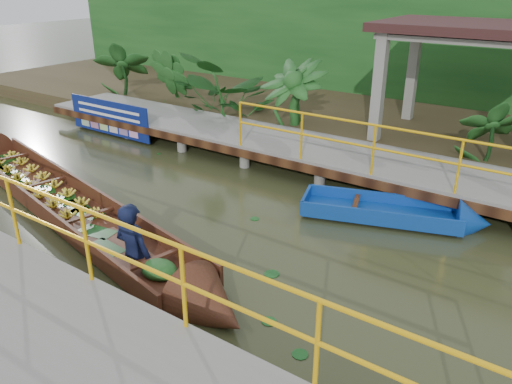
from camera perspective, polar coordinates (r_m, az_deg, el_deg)
The scene contains 10 objects.
ground at distance 9.35m, azimuth -6.11°, elevation -3.16°, with size 80.00×80.00×0.00m, color #2D3118.
land_strip at distance 15.35m, azimuth 12.52°, elevation 8.08°, with size 30.00×8.00×0.45m, color #352C1A.
far_dock at distance 11.75m, azimuth 4.81°, elevation 5.10°, with size 16.00×2.06×1.66m.
near_dock at distance 6.34m, azimuth -25.12°, elevation -16.98°, with size 18.00×2.40×1.73m.
pavilion at distance 12.88m, azimuth 24.12°, elevation 15.54°, with size 4.40×3.00×3.00m.
foliage_backdrop at distance 17.31m, azimuth 16.44°, elevation 15.43°, with size 30.00×0.80×4.00m, color #164518.
vendor_boat at distance 10.03m, azimuth -20.48°, elevation -1.10°, with size 10.30×3.12×2.26m.
moored_blue_boat at distance 9.59m, azimuth 18.85°, elevation -2.74°, with size 3.43×1.85×0.80m.
blue_banner at distance 14.54m, azimuth -16.45°, elevation 8.17°, with size 3.08×0.04×0.96m.
tropical_plants at distance 13.80m, azimuth 3.66°, elevation 11.52°, with size 14.38×1.38×1.72m.
Camera 1 is at (5.56, -6.24, 4.20)m, focal length 35.00 mm.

